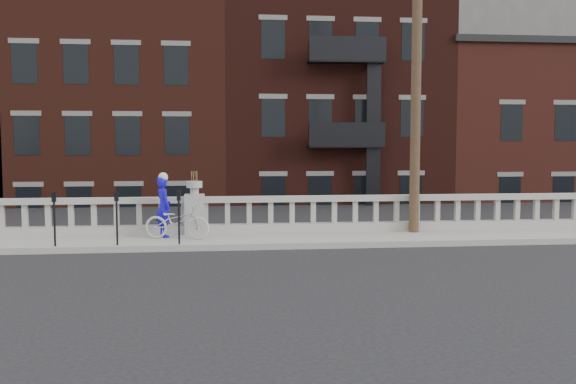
% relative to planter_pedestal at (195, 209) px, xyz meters
% --- Properties ---
extents(ground, '(120.00, 120.00, 0.00)m').
position_rel_planter_pedestal_xyz_m(ground, '(0.00, -3.95, -0.83)').
color(ground, black).
rests_on(ground, ground).
extents(sidewalk, '(32.00, 2.20, 0.15)m').
position_rel_planter_pedestal_xyz_m(sidewalk, '(0.00, -0.95, -0.76)').
color(sidewalk, gray).
rests_on(sidewalk, ground).
extents(balustrade, '(28.00, 0.34, 1.03)m').
position_rel_planter_pedestal_xyz_m(balustrade, '(0.00, 0.00, -0.19)').
color(balustrade, gray).
rests_on(balustrade, sidewalk).
extents(planter_pedestal, '(0.55, 0.55, 1.76)m').
position_rel_planter_pedestal_xyz_m(planter_pedestal, '(0.00, 0.00, 0.00)').
color(planter_pedestal, gray).
rests_on(planter_pedestal, sidewalk).
extents(lower_level, '(80.00, 44.00, 20.80)m').
position_rel_planter_pedestal_xyz_m(lower_level, '(0.56, 19.09, 1.80)').
color(lower_level, '#605E59').
rests_on(lower_level, ground).
extents(utility_pole, '(1.60, 0.28, 10.00)m').
position_rel_planter_pedestal_xyz_m(utility_pole, '(6.20, -0.35, 4.41)').
color(utility_pole, '#422D1E').
rests_on(utility_pole, sidewalk).
extents(parking_meter_b, '(0.10, 0.09, 1.36)m').
position_rel_planter_pedestal_xyz_m(parking_meter_b, '(-3.35, -1.80, 0.17)').
color(parking_meter_b, black).
rests_on(parking_meter_b, sidewalk).
extents(parking_meter_c, '(0.10, 0.09, 1.36)m').
position_rel_planter_pedestal_xyz_m(parking_meter_c, '(-1.85, -1.80, 0.17)').
color(parking_meter_c, black).
rests_on(parking_meter_c, sidewalk).
extents(parking_meter_d, '(0.10, 0.09, 1.36)m').
position_rel_planter_pedestal_xyz_m(parking_meter_d, '(-0.33, -1.80, 0.17)').
color(parking_meter_d, black).
rests_on(parking_meter_d, sidewalk).
extents(bicycle, '(1.87, 1.09, 0.93)m').
position_rel_planter_pedestal_xyz_m(bicycle, '(-0.43, -0.94, -0.22)').
color(bicycle, beige).
rests_on(bicycle, sidewalk).
extents(cyclist, '(0.60, 0.70, 1.64)m').
position_rel_planter_pedestal_xyz_m(cyclist, '(-0.81, -0.53, 0.14)').
color(cyclist, '#180DD0').
rests_on(cyclist, sidewalk).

